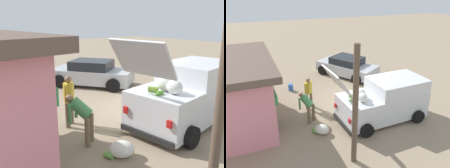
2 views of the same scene
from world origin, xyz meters
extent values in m
plane|color=gray|center=(0.00, 0.00, 0.00)|extent=(60.00, 60.00, 0.00)
cube|color=green|center=(-0.13, 4.64, 1.95)|extent=(4.74, 0.39, 0.36)
cube|color=black|center=(-1.03, 4.62, 1.00)|extent=(0.90, 0.11, 2.00)
cube|color=silver|center=(-2.06, -0.28, 0.74)|extent=(2.24, 4.21, 1.15)
cube|color=silver|center=(-1.99, -1.05, 1.63)|extent=(2.02, 2.67, 0.62)
cube|color=black|center=(-1.87, -2.25, 1.60)|extent=(1.59, 0.23, 0.47)
cube|color=silver|center=(-2.28, 2.04, 2.40)|extent=(1.74, 0.82, 0.95)
ellipsoid|color=silver|center=(-2.13, 0.86, 1.54)|extent=(0.54, 0.45, 0.45)
ellipsoid|color=silver|center=(-2.49, 0.92, 1.52)|extent=(0.48, 0.40, 0.40)
cylinder|color=olive|center=(-1.98, 1.21, 1.40)|extent=(0.33, 0.27, 0.16)
cylinder|color=#62A734|center=(-2.28, 1.29, 1.38)|extent=(0.12, 0.22, 0.11)
cube|color=black|center=(-2.25, 1.77, 0.25)|extent=(1.77, 0.25, 0.16)
cube|color=red|center=(-2.98, 1.72, 0.80)|extent=(0.15, 0.07, 0.20)
cube|color=red|center=(-1.53, 1.85, 0.80)|extent=(0.15, 0.07, 0.20)
cylinder|color=black|center=(-0.93, -1.56, 0.30)|extent=(0.28, 0.62, 0.60)
cylinder|color=black|center=(-3.19, 1.00, 0.30)|extent=(0.28, 0.62, 0.60)
cylinder|color=black|center=(-1.19, 1.18, 0.30)|extent=(0.28, 0.62, 0.60)
cube|color=#B2B7BC|center=(3.87, -0.80, 0.51)|extent=(4.46, 3.84, 0.66)
cube|color=#1E2328|center=(3.87, -0.80, 1.07)|extent=(2.55, 2.45, 0.46)
cylinder|color=black|center=(2.14, -0.78, 0.33)|extent=(0.67, 0.55, 0.66)
cylinder|color=black|center=(3.25, -2.41, 0.33)|extent=(0.67, 0.55, 0.66)
cylinder|color=black|center=(4.48, 0.80, 0.33)|extent=(0.67, 0.55, 0.66)
cylinder|color=black|center=(5.59, -0.83, 0.33)|extent=(0.67, 0.55, 0.66)
cylinder|color=#726047|center=(0.26, 2.59, 0.41)|extent=(0.15, 0.15, 0.83)
cylinder|color=#726047|center=(0.04, 2.86, 0.41)|extent=(0.15, 0.15, 0.83)
cylinder|color=gold|center=(0.15, 2.73, 1.12)|extent=(0.48, 0.48, 0.59)
sphere|color=#8C6647|center=(0.15, 2.73, 1.53)|extent=(0.22, 0.22, 0.22)
cylinder|color=gold|center=(0.30, 2.54, 1.14)|extent=(0.09, 0.09, 0.56)
cylinder|color=gold|center=(0.00, 2.91, 1.14)|extent=(0.09, 0.09, 0.56)
cylinder|color=#726047|center=(-1.36, 3.08, 0.41)|extent=(0.15, 0.15, 0.83)
cylinder|color=#726047|center=(-1.15, 2.81, 0.41)|extent=(0.15, 0.15, 0.83)
cylinder|color=#4C9959|center=(-1.08, 3.08, 1.01)|extent=(0.74, 0.68, 0.63)
sphere|color=#8C6647|center=(-0.83, 3.28, 1.27)|extent=(0.22, 0.22, 0.22)
cylinder|color=#4C9959|center=(-1.05, 3.41, 0.92)|extent=(0.09, 0.09, 0.56)
cylinder|color=#4C9959|center=(-0.75, 3.04, 0.92)|extent=(0.09, 0.09, 0.56)
ellipsoid|color=silver|center=(-2.34, 2.72, 0.21)|extent=(0.78, 0.80, 0.42)
cylinder|color=#6BAA3F|center=(-2.10, 2.65, 0.07)|extent=(0.25, 0.36, 0.13)
cylinder|color=#56B634|center=(-2.19, 2.75, 0.06)|extent=(0.33, 0.30, 0.13)
cylinder|color=#67A944|center=(-2.19, 3.01, 0.08)|extent=(0.27, 0.21, 0.16)
cylinder|color=blue|center=(2.55, 3.32, 0.20)|extent=(0.28, 0.28, 0.39)
cylinder|color=brown|center=(-4.38, 2.09, 2.21)|extent=(0.20, 0.20, 4.42)
camera|label=1|loc=(-6.48, 6.51, 3.34)|focal=40.14mm
camera|label=2|loc=(-10.86, 4.93, 6.17)|focal=38.64mm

